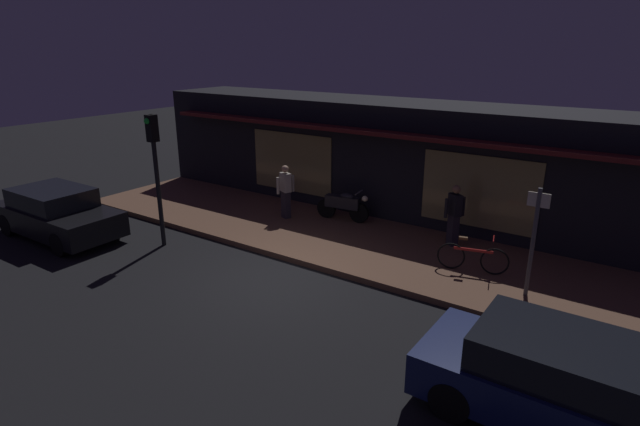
% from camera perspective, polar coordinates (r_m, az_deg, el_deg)
% --- Properties ---
extents(ground_plane, '(60.00, 60.00, 0.00)m').
position_cam_1_polar(ground_plane, '(12.16, -5.40, -7.45)').
color(ground_plane, black).
extents(sidewalk_slab, '(18.00, 4.00, 0.15)m').
position_cam_1_polar(sidewalk_slab, '(14.36, 2.24, -2.88)').
color(sidewalk_slab, brown).
rests_on(sidewalk_slab, ground_plane).
extents(storefront_building, '(18.00, 3.30, 3.60)m').
position_cam_1_polar(storefront_building, '(16.72, 8.56, 6.20)').
color(storefront_building, black).
rests_on(storefront_building, ground_plane).
extents(motorcycle, '(1.70, 0.56, 0.97)m').
position_cam_1_polar(motorcycle, '(15.47, 2.69, 0.95)').
color(motorcycle, black).
rests_on(motorcycle, sidewalk_slab).
extents(bicycle_parked, '(1.62, 0.53, 0.91)m').
position_cam_1_polar(bicycle_parked, '(12.53, 16.83, -4.84)').
color(bicycle_parked, black).
rests_on(bicycle_parked, sidewalk_slab).
extents(person_photographer, '(0.44, 0.59, 1.67)m').
position_cam_1_polar(person_photographer, '(15.62, -3.91, 2.55)').
color(person_photographer, '#28232D').
rests_on(person_photographer, sidewalk_slab).
extents(person_bystander, '(0.44, 0.54, 1.67)m').
position_cam_1_polar(person_bystander, '(13.86, 14.91, -0.13)').
color(person_bystander, '#28232D').
rests_on(person_bystander, sidewalk_slab).
extents(sign_post, '(0.44, 0.09, 2.40)m').
position_cam_1_polar(sign_post, '(11.43, 22.98, -2.42)').
color(sign_post, '#47474C').
rests_on(sign_post, sidewalk_slab).
extents(traffic_light_pole, '(0.24, 0.33, 3.60)m').
position_cam_1_polar(traffic_light_pole, '(14.05, -18.15, 5.96)').
color(traffic_light_pole, black).
rests_on(traffic_light_pole, ground_plane).
extents(parked_car_near, '(4.12, 1.81, 1.42)m').
position_cam_1_polar(parked_car_near, '(16.36, -27.60, -0.01)').
color(parked_car_near, black).
rests_on(parked_car_near, ground_plane).
extents(parked_car_far, '(4.11, 1.81, 1.42)m').
position_cam_1_polar(parked_car_far, '(8.36, 25.52, -16.94)').
color(parked_car_far, black).
rests_on(parked_car_far, ground_plane).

